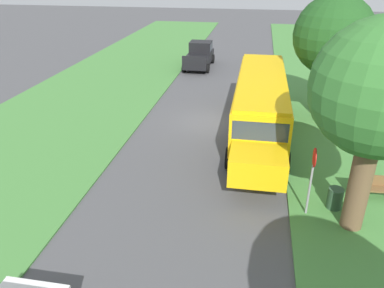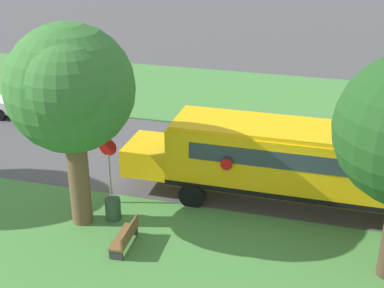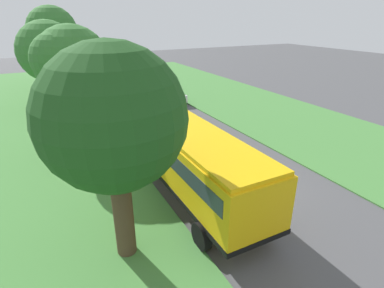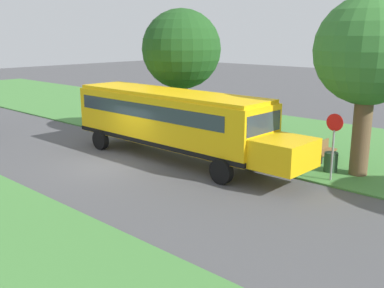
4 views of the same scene
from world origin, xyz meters
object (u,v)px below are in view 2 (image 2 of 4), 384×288
object	(u,v)px
school_bus	(304,159)
trash_bin	(113,210)
park_bench	(126,237)
stop_sign	(109,163)
car_white_nearest	(34,102)
oak_tree_roadside_mid	(70,90)

from	to	relation	value
school_bus	trash_bin	distance (m)	7.19
park_bench	trash_bin	bearing A→B (deg)	35.94
school_bus	stop_sign	world-z (taller)	school_bus
car_white_nearest	oak_tree_roadside_mid	size ratio (longest dim) A/B	0.61
car_white_nearest	stop_sign	size ratio (longest dim) A/B	1.61
school_bus	park_bench	size ratio (longest dim) A/B	7.68
car_white_nearest	park_bench	xyz separation A→B (m)	(-9.97, -9.27, -0.40)
oak_tree_roadside_mid	stop_sign	size ratio (longest dim) A/B	2.63
stop_sign	park_bench	xyz separation A→B (m)	(-2.57, -1.63, -1.26)
oak_tree_roadside_mid	stop_sign	bearing A→B (deg)	-13.01
park_bench	trash_bin	xyz separation A→B (m)	(1.51, 1.10, -0.02)
car_white_nearest	trash_bin	bearing A→B (deg)	-135.97
car_white_nearest	oak_tree_roadside_mid	world-z (taller)	oak_tree_roadside_mid
school_bus	oak_tree_roadside_mid	bearing A→B (deg)	115.78
car_white_nearest	stop_sign	bearing A→B (deg)	-134.09
school_bus	park_bench	distance (m)	7.07
stop_sign	park_bench	distance (m)	3.30
school_bus	trash_bin	size ratio (longest dim) A/B	13.80
oak_tree_roadside_mid	park_bench	bearing A→B (deg)	-114.20
car_white_nearest	oak_tree_roadside_mid	distance (m)	12.36
school_bus	stop_sign	size ratio (longest dim) A/B	4.53
school_bus	car_white_nearest	world-z (taller)	school_bus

